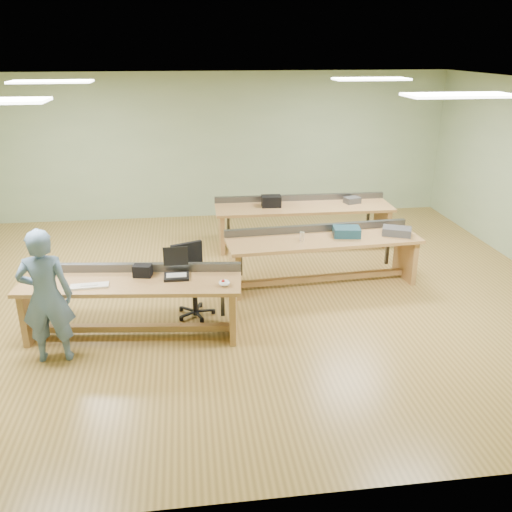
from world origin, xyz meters
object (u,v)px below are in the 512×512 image
at_px(laptop_base, 177,277).
at_px(mug, 337,234).
at_px(workbench_mid, 322,250).
at_px(parts_bin_teal, 347,232).
at_px(task_chair, 193,290).
at_px(parts_bin_grey, 397,231).
at_px(workbench_front, 132,295).
at_px(workbench_back, 303,215).
at_px(drinks_can, 302,236).
at_px(person, 46,296).
at_px(camera_bag, 142,271).

xyz_separation_m(laptop_base, mug, (2.42, 1.26, 0.03)).
bearing_deg(workbench_mid, mug, 0.74).
distance_m(parts_bin_teal, mug, 0.16).
height_order(task_chair, parts_bin_grey, task_chair).
bearing_deg(workbench_front, workbench_back, 53.29).
bearing_deg(laptop_base, mug, 27.47).
distance_m(mug, drinks_can, 0.57).
distance_m(workbench_back, parts_bin_grey, 2.11).
height_order(laptop_base, task_chair, task_chair).
bearing_deg(parts_bin_grey, workbench_front, -162.65).
height_order(task_chair, parts_bin_teal, task_chair).
distance_m(person, parts_bin_teal, 4.41).
relative_size(laptop_base, drinks_can, 2.33).
bearing_deg(person, mug, -158.45).
xyz_separation_m(workbench_back, parts_bin_grey, (1.08, -1.79, 0.24)).
bearing_deg(person, workbench_front, -154.40).
bearing_deg(parts_bin_teal, parts_bin_grey, -3.15).
height_order(workbench_back, task_chair, task_chair).
relative_size(workbench_front, workbench_back, 0.87).
bearing_deg(camera_bag, parts_bin_grey, 27.78).
bearing_deg(laptop_base, task_chair, 66.04).
distance_m(task_chair, mug, 2.40).
bearing_deg(camera_bag, workbench_back, 58.41).
bearing_deg(task_chair, camera_bag, -173.01).
xyz_separation_m(laptop_base, camera_bag, (-0.42, 0.10, 0.06)).
bearing_deg(laptop_base, workbench_mid, 29.40).
xyz_separation_m(workbench_mid, parts_bin_teal, (0.37, 0.03, 0.26)).
distance_m(workbench_mid, parts_bin_grey, 1.19).
xyz_separation_m(laptop_base, task_chair, (0.20, 0.46, -0.40)).
bearing_deg(parts_bin_teal, task_chair, -161.17).
height_order(camera_bag, mug, camera_bag).
bearing_deg(mug, camera_bag, -157.96).
bearing_deg(laptop_base, workbench_front, -179.54).
bearing_deg(workbench_mid, camera_bag, -160.31).
height_order(parts_bin_grey, drinks_can, drinks_can).
relative_size(camera_bag, drinks_can, 1.69).
bearing_deg(person, parts_bin_grey, -163.11).
distance_m(workbench_mid, laptop_base, 2.54).
relative_size(camera_bag, task_chair, 0.23).
xyz_separation_m(workbench_back, parts_bin_teal, (0.30, -1.75, 0.26)).
bearing_deg(workbench_front, mug, 29.49).
relative_size(person, parts_bin_teal, 4.08).
height_order(laptop_base, camera_bag, camera_bag).
bearing_deg(laptop_base, workbench_back, 52.93).
relative_size(laptop_base, parts_bin_teal, 0.78).
xyz_separation_m(laptop_base, parts_bin_teal, (2.58, 1.27, 0.05)).
distance_m(person, task_chair, 1.98).
relative_size(task_chair, parts_bin_teal, 2.47).
bearing_deg(parts_bin_grey, laptop_base, -160.02).
bearing_deg(task_chair, workbench_front, -171.38).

